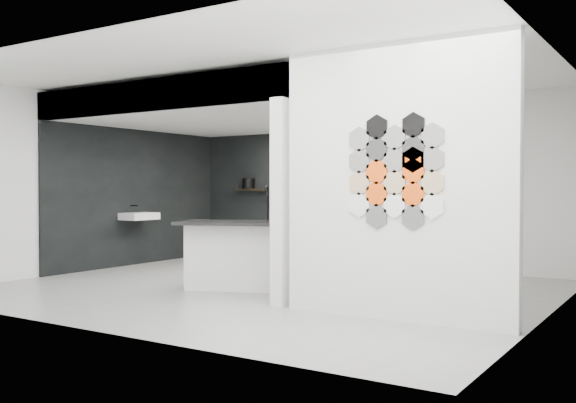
# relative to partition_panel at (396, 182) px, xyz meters

# --- Properties ---
(floor) EXTENTS (7.00, 6.00, 0.01)m
(floor) POSITION_rel_partition_panel_xyz_m (-2.23, 1.00, -1.40)
(floor) COLOR slate
(partition_panel) EXTENTS (2.45, 0.15, 2.80)m
(partition_panel) POSITION_rel_partition_panel_xyz_m (0.00, 0.00, 0.00)
(partition_panel) COLOR silver
(partition_panel) RESTS_ON floor
(bay_clad_back) EXTENTS (4.40, 0.04, 2.35)m
(bay_clad_back) POSITION_rel_partition_panel_xyz_m (-3.52, 3.97, -0.22)
(bay_clad_back) COLOR black
(bay_clad_back) RESTS_ON floor
(bay_clad_left) EXTENTS (0.04, 4.00, 2.35)m
(bay_clad_left) POSITION_rel_partition_panel_xyz_m (-5.70, 2.00, -0.22)
(bay_clad_left) COLOR black
(bay_clad_left) RESTS_ON floor
(bulkhead) EXTENTS (4.40, 4.00, 0.40)m
(bulkhead) POSITION_rel_partition_panel_xyz_m (-3.52, 2.00, 1.15)
(bulkhead) COLOR silver
(bulkhead) RESTS_ON corner_column
(corner_column) EXTENTS (0.16, 0.16, 2.35)m
(corner_column) POSITION_rel_partition_panel_xyz_m (-1.41, 0.00, -0.22)
(corner_column) COLOR silver
(corner_column) RESTS_ON floor
(fascia_beam) EXTENTS (4.40, 0.16, 0.40)m
(fascia_beam) POSITION_rel_partition_panel_xyz_m (-3.52, 0.08, 1.15)
(fascia_beam) COLOR silver
(fascia_beam) RESTS_ON corner_column
(wall_basin) EXTENTS (0.40, 0.60, 0.12)m
(wall_basin) POSITION_rel_partition_panel_xyz_m (-5.46, 1.80, -0.55)
(wall_basin) COLOR silver
(wall_basin) RESTS_ON bay_clad_left
(display_shelf) EXTENTS (3.00, 0.15, 0.04)m
(display_shelf) POSITION_rel_partition_panel_xyz_m (-3.43, 3.87, -0.10)
(display_shelf) COLOR black
(display_shelf) RESTS_ON bay_clad_back
(kitchen_island) EXTENTS (1.85, 1.32, 1.37)m
(kitchen_island) POSITION_rel_partition_panel_xyz_m (-2.44, 0.74, -0.94)
(kitchen_island) COLOR silver
(kitchen_island) RESTS_ON floor
(stockpot) EXTENTS (0.30, 0.30, 0.19)m
(stockpot) POSITION_rel_partition_panel_xyz_m (-4.67, 3.87, 0.02)
(stockpot) COLOR black
(stockpot) RESTS_ON display_shelf
(kettle) EXTENTS (0.22, 0.22, 0.17)m
(kettle) POSITION_rel_partition_panel_xyz_m (-2.37, 3.87, 0.00)
(kettle) COLOR black
(kettle) RESTS_ON display_shelf
(glass_bowl) EXTENTS (0.14, 0.14, 0.09)m
(glass_bowl) POSITION_rel_partition_panel_xyz_m (-2.08, 3.87, -0.03)
(glass_bowl) COLOR gray
(glass_bowl) RESTS_ON display_shelf
(glass_vase) EXTENTS (0.10, 0.10, 0.13)m
(glass_vase) POSITION_rel_partition_panel_xyz_m (-2.08, 3.87, -0.01)
(glass_vase) COLOR gray
(glass_vase) RESTS_ON display_shelf
(bottle_dark) EXTENTS (0.08, 0.08, 0.17)m
(bottle_dark) POSITION_rel_partition_panel_xyz_m (-3.71, 3.87, 0.01)
(bottle_dark) COLOR black
(bottle_dark) RESTS_ON display_shelf
(utensil_cup) EXTENTS (0.12, 0.12, 0.11)m
(utensil_cup) POSITION_rel_partition_panel_xyz_m (-3.97, 3.87, -0.02)
(utensil_cup) COLOR black
(utensil_cup) RESTS_ON display_shelf
(hex_tile_cluster) EXTENTS (1.04, 0.02, 1.16)m
(hex_tile_cluster) POSITION_rel_partition_panel_xyz_m (0.03, -0.09, 0.10)
(hex_tile_cluster) COLOR white
(hex_tile_cluster) RESTS_ON partition_panel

